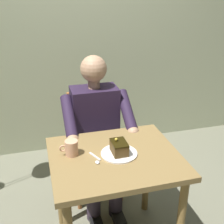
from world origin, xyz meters
The scene contains 8 objects.
cafe_rear_panel centered at (0.00, -1.53, 1.50)m, with size 6.40×0.12×3.00m, color #A6AD8A.
dining_table centered at (0.00, 0.00, 0.63)m, with size 0.80×0.68×0.74m.
chair centered at (0.00, -0.68, 0.49)m, with size 0.42×0.42×0.89m.
seated_person centered at (0.00, -0.51, 0.64)m, with size 0.53×0.58×1.24m.
dessert_plate centered at (-0.03, -0.01, 0.75)m, with size 0.23×0.23×0.01m, color white.
cake_slice centered at (-0.03, -0.01, 0.79)m, with size 0.09×0.13×0.10m.
coffee_cup centered at (0.26, -0.08, 0.79)m, with size 0.12×0.08×0.10m.
dessert_spoon centered at (0.12, 0.02, 0.75)m, with size 0.06×0.14×0.01m.
Camera 1 is at (0.42, 1.48, 1.71)m, focal length 46.64 mm.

